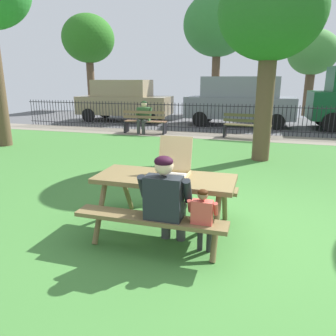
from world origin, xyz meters
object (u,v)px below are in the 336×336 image
(person_on_park_bench, at_px, (144,116))
(pizza_box_open, at_px, (172,167))
(park_bench_center, at_px, (247,126))
(far_tree_center, at_px, (313,54))
(adult_at_table, at_px, (166,199))
(parked_car_left, at_px, (240,100))
(park_bench_left, at_px, (145,122))
(picnic_table_foreground, at_px, (165,189))
(parked_car_far_left, at_px, (124,100))
(child_at_table, at_px, (203,216))
(far_tree_left, at_px, (88,40))
(far_tree_midleft, at_px, (217,26))
(tree_midground_right, at_px, (271,15))

(person_on_park_bench, bearing_deg, pizza_box_open, -66.71)
(park_bench_center, distance_m, far_tree_center, 9.06)
(adult_at_table, xyz_separation_m, parked_car_left, (-0.02, 11.20, 0.44))
(pizza_box_open, xyz_separation_m, parked_car_left, (0.06, 10.62, 0.21))
(park_bench_left, xyz_separation_m, park_bench_center, (3.73, 0.00, 0.00))
(picnic_table_foreground, distance_m, pizza_box_open, 0.31)
(far_tree_center, bearing_deg, parked_car_far_left, -150.42)
(child_at_table, distance_m, far_tree_left, 19.65)
(person_on_park_bench, bearing_deg, park_bench_left, -17.65)
(far_tree_left, bearing_deg, picnic_table_foreground, -57.87)
(person_on_park_bench, bearing_deg, far_tree_left, 129.54)
(far_tree_midleft, bearing_deg, tree_midground_right, -75.70)
(adult_at_table, bearing_deg, far_tree_left, 121.76)
(park_bench_center, height_order, far_tree_center, far_tree_center)
(parked_car_far_left, bearing_deg, person_on_park_bench, -55.49)
(person_on_park_bench, bearing_deg, adult_at_table, -67.69)
(child_at_table, xyz_separation_m, far_tree_center, (2.83, 16.19, 2.76))
(park_bench_left, xyz_separation_m, parked_car_far_left, (-2.23, 3.18, 0.59))
(park_bench_center, height_order, person_on_park_bench, person_on_park_bench)
(adult_at_table, bearing_deg, child_at_table, -3.57)
(child_at_table, height_order, parked_car_left, parked_car_left)
(parked_car_left, distance_m, far_tree_left, 11.62)
(parked_car_far_left, bearing_deg, pizza_box_open, -63.11)
(park_bench_left, relative_size, person_on_park_bench, 1.35)
(tree_midground_right, bearing_deg, parked_car_left, 99.36)
(adult_at_table, distance_m, tree_midground_right, 5.79)
(far_tree_midleft, xyz_separation_m, far_tree_center, (5.11, 0.00, -1.59))
(tree_midground_right, relative_size, far_tree_left, 0.77)
(park_bench_center, relative_size, far_tree_left, 0.28)
(picnic_table_foreground, bearing_deg, far_tree_left, 122.13)
(tree_midground_right, height_order, parked_car_left, tree_midground_right)
(pizza_box_open, bearing_deg, parked_car_far_left, 116.89)
(picnic_table_foreground, xyz_separation_m, park_bench_left, (-3.07, 7.52, -0.18))
(pizza_box_open, bearing_deg, far_tree_left, 122.47)
(picnic_table_foreground, distance_m, adult_at_table, 0.53)
(tree_midground_right, height_order, far_tree_center, tree_midground_right)
(parked_car_left, bearing_deg, tree_midground_right, -80.64)
(pizza_box_open, relative_size, park_bench_center, 0.32)
(park_bench_center, bearing_deg, far_tree_left, 142.21)
(park_bench_left, xyz_separation_m, tree_midground_right, (4.24, -3.02, 2.98))
(picnic_table_foreground, xyz_separation_m, parked_car_left, (0.14, 10.70, 0.50))
(adult_at_table, bearing_deg, pizza_box_open, 98.64)
(park_bench_left, distance_m, parked_car_left, 4.57)
(person_on_park_bench, bearing_deg, parked_car_left, 44.00)
(parked_car_left, bearing_deg, park_bench_left, -135.30)
(far_tree_center, bearing_deg, park_bench_left, -128.62)
(person_on_park_bench, height_order, parked_car_far_left, parked_car_far_left)
(far_tree_midleft, bearing_deg, far_tree_left, 180.00)
(adult_at_table, distance_m, park_bench_center, 8.04)
(child_at_table, bearing_deg, picnic_table_foreground, 138.86)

